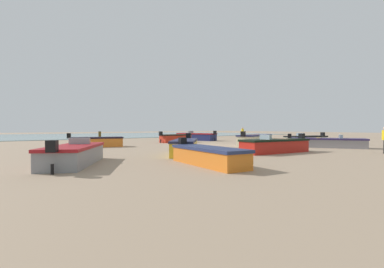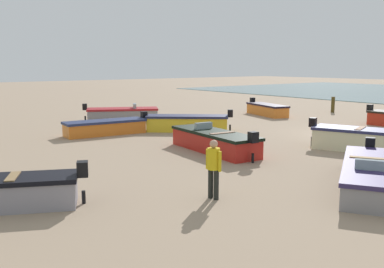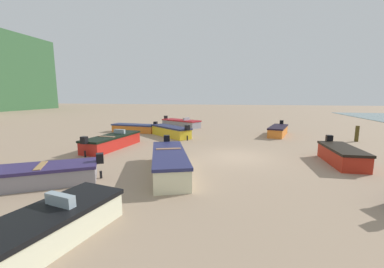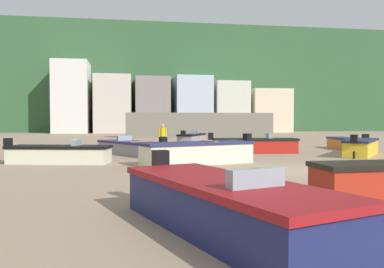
# 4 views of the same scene
# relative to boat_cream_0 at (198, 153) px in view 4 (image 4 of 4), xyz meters

# --- Properties ---
(ground_plane) EXTENTS (160.00, 160.00, 0.00)m
(ground_plane) POSITION_rel_boat_cream_0_xyz_m (3.44, -2.87, -0.48)
(ground_plane) COLOR #9D836A
(headland_hill) EXTENTS (90.00, 32.00, 17.51)m
(headland_hill) POSITION_rel_boat_cream_0_xyz_m (3.44, 63.13, 8.27)
(headland_hill) COLOR #315733
(headland_hill) RESTS_ON ground
(harbor_pier) EXTENTS (16.25, 2.40, 2.69)m
(harbor_pier) POSITION_rel_boat_cream_0_xyz_m (4.94, 27.13, 0.87)
(harbor_pier) COLOR slate
(harbor_pier) RESTS_ON ground
(townhouse_far_left) EXTENTS (5.01, 6.12, 10.44)m
(townhouse_far_left) POSITION_rel_boat_cream_0_xyz_m (-11.05, 44.19, 4.74)
(townhouse_far_left) COLOR silver
(townhouse_far_left) RESTS_ON ground
(townhouse_centre_left) EXTENTS (5.35, 6.35, 8.50)m
(townhouse_centre_left) POSITION_rel_boat_cream_0_xyz_m (-5.14, 44.31, 3.77)
(townhouse_centre_left) COLOR beige
(townhouse_centre_left) RESTS_ON ground
(townhouse_centre) EXTENTS (5.08, 6.14, 8.28)m
(townhouse_centre) POSITION_rel_boat_cream_0_xyz_m (0.69, 44.21, 3.66)
(townhouse_centre) COLOR gray
(townhouse_centre) RESTS_ON ground
(townhouse_centre_right) EXTENTS (5.45, 6.78, 8.52)m
(townhouse_centre_right) POSITION_rel_boat_cream_0_xyz_m (6.87, 44.52, 3.78)
(townhouse_centre_right) COLOR #ABBDCB
(townhouse_centre_right) RESTS_ON ground
(townhouse_right) EXTENTS (5.14, 6.24, 7.79)m
(townhouse_right) POSITION_rel_boat_cream_0_xyz_m (12.69, 44.26, 3.41)
(townhouse_right) COLOR beige
(townhouse_right) RESTS_ON ground
(townhouse_far_right) EXTENTS (6.12, 5.12, 6.71)m
(townhouse_far_right) POSITION_rel_boat_cream_0_xyz_m (18.96, 43.69, 2.88)
(townhouse_far_right) COLOR beige
(townhouse_far_right) RESTS_ON ground
(boat_cream_0) EXTENTS (5.22, 3.03, 1.26)m
(boat_cream_0) POSITION_rel_boat_cream_0_xyz_m (0.00, 0.00, 0.00)
(boat_cream_0) COLOR beige
(boat_cream_0) RESTS_ON ground
(boat_yellow_2) EXTENTS (3.79, 4.16, 1.18)m
(boat_yellow_2) POSITION_rel_boat_cream_0_xyz_m (9.25, 2.71, -0.04)
(boat_yellow_2) COLOR yellow
(boat_yellow_2) RESTS_ON ground
(boat_navy_3) EXTENTS (3.18, 5.30, 1.20)m
(boat_navy_3) POSITION_rel_boat_cream_0_xyz_m (-1.39, -10.35, -0.03)
(boat_navy_3) COLOR navy
(boat_navy_3) RESTS_ON ground
(boat_grey_5) EXTENTS (4.02, 5.31, 1.06)m
(boat_grey_5) POSITION_rel_boat_cream_0_xyz_m (-2.68, 4.93, -0.10)
(boat_grey_5) COLOR gray
(boat_grey_5) RESTS_ON ground
(boat_red_6) EXTENTS (5.10, 1.89, 1.16)m
(boat_red_6) POSITION_rel_boat_cream_0_xyz_m (4.15, 5.14, -0.05)
(boat_red_6) COLOR red
(boat_red_6) RESTS_ON ground
(boat_cream_7) EXTENTS (4.69, 2.30, 1.09)m
(boat_cream_7) POSITION_rel_boat_cream_0_xyz_m (-5.89, 1.30, -0.08)
(boat_cream_7) COLOR beige
(boat_cream_7) RESTS_ON ground
(boat_orange_8) EXTENTS (1.66, 4.51, 1.07)m
(boat_orange_8) POSITION_rel_boat_cream_0_xyz_m (10.90, 6.78, -0.10)
(boat_orange_8) COLOR orange
(boat_orange_8) RESTS_ON ground
(boat_red_9) EXTENTS (3.64, 1.40, 1.17)m
(boat_red_9) POSITION_rel_boat_cream_0_xyz_m (3.12, -8.05, -0.04)
(boat_red_9) COLOR #B42917
(boat_red_9) RESTS_ON ground
(boat_grey_10) EXTENTS (2.88, 4.32, 1.12)m
(boat_grey_10) POSITION_rel_boat_cream_0_xyz_m (2.00, 14.24, -0.06)
(boat_grey_10) COLOR gray
(boat_grey_10) RESTS_ON ground
(beach_walker_foreground) EXTENTS (0.54, 0.38, 1.62)m
(beach_walker_foreground) POSITION_rel_boat_cream_0_xyz_m (-0.72, 9.33, 0.47)
(beach_walker_foreground) COLOR black
(beach_walker_foreground) RESTS_ON ground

